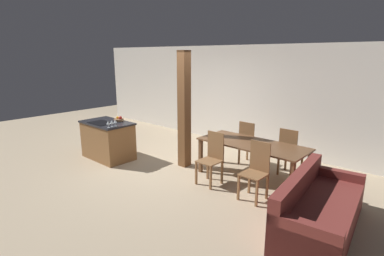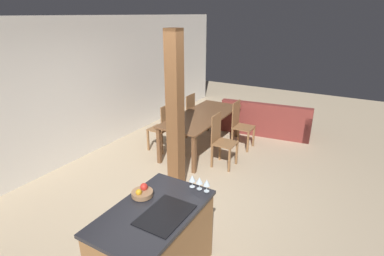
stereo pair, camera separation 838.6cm
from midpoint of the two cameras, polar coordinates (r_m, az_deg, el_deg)
The scene contains 14 objects.
ground_plane at distance 4.20m, azimuth -58.10°, elevation -28.97°, with size 16.00×16.00×0.00m, color tan.
wall_back at distance 6.00m, azimuth -63.52°, elevation -2.90°, with size 11.20×0.08×2.70m.
kitchen_island at distance 4.03m, azimuth -84.10°, elevation -32.46°, with size 1.27×0.78×0.91m.
fruit_bowl at distance 3.89m, azimuth -83.42°, elevation -24.45°, with size 0.23×0.23×0.12m.
wine_glass_near at distance 3.24m, azimuth -80.92°, elevation -27.93°, with size 0.08×0.08×0.15m.
wine_glass_middle at distance 3.31m, azimuth -80.34°, elevation -26.99°, with size 0.08×0.08×0.15m.
wine_glass_far at distance 3.38m, azimuth -79.80°, elevation -26.09°, with size 0.08×0.08×0.15m.
dining_table at distance 4.49m, azimuth -38.84°, elevation -9.42°, with size 2.14×0.90×0.76m.
dining_chair_near_left at distance 3.89m, azimuth -41.08°, elevation -17.05°, with size 0.40×0.40×1.01m.
dining_chair_near_right at distance 4.17m, azimuth -28.68°, elevation -11.64°, with size 0.40×0.40×1.01m.
dining_chair_far_left at distance 5.06m, azimuth -46.41°, elevation -10.24°, with size 0.40×0.40×1.01m.
dining_chair_far_right at distance 5.27m, azimuth -36.54°, elevation -6.53°, with size 0.40×0.40×1.01m.
couch at distance 4.71m, azimuth -14.59°, elevation -9.17°, with size 1.08×2.15×0.79m.
timber_post at distance 3.81m, azimuth -60.35°, elevation -10.68°, with size 0.21×0.21×2.54m.
Camera 2 is at (-3.41, -2.13, 2.73)m, focal length 28.00 mm.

